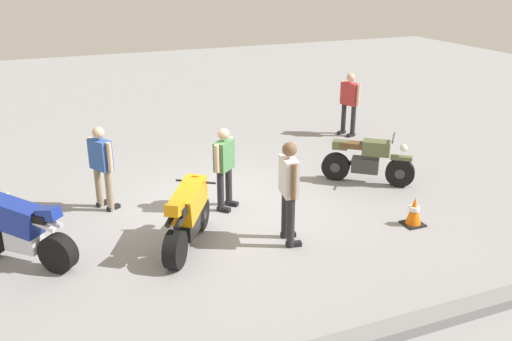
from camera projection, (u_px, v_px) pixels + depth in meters
name	position (u px, v px, depth m)	size (l,w,h in m)	color
ground_plane	(221.00, 206.00, 10.81)	(40.00, 40.00, 0.00)	gray
motorcycle_olive_vintage	(367.00, 161.00, 11.80)	(1.61, 1.35, 1.07)	black
motorcycle_orange_sportbike	(188.00, 214.00, 9.10)	(1.25, 1.72, 1.14)	black
motorcycle_blue_sportbike	(19.00, 228.00, 8.59)	(1.55, 1.48, 1.14)	black
person_in_red_shirt	(349.00, 100.00, 14.93)	(0.43, 0.65, 1.69)	#262628
person_in_green_shirt	(224.00, 164.00, 10.44)	(0.54, 0.52, 1.59)	#262628
person_in_blue_shirt	(101.00, 163.00, 10.40)	(0.47, 0.60, 1.62)	gray
person_in_white_shirt	(289.00, 186.00, 9.09)	(0.38, 0.68, 1.77)	#262628
traffic_cone	(414.00, 211.00, 9.97)	(0.36, 0.36, 0.53)	black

